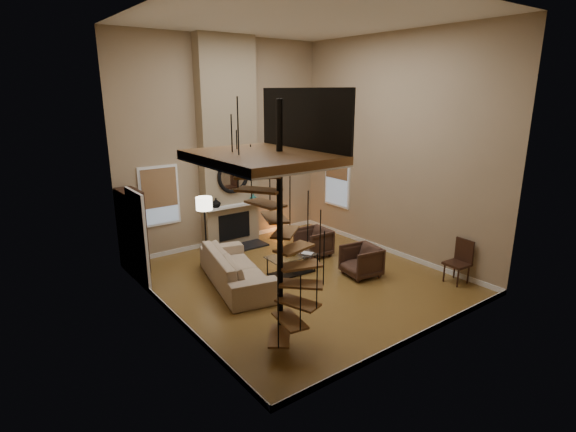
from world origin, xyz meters
TOP-DOWN VIEW (x-y plane):
  - ground at (0.00, 0.00)m, footprint 6.00×6.50m
  - back_wall at (0.00, 3.25)m, footprint 6.00×0.02m
  - front_wall at (0.00, -3.25)m, footprint 6.00×0.02m
  - left_wall at (-3.00, 0.00)m, footprint 0.02×6.50m
  - right_wall at (3.00, 0.00)m, footprint 0.02×6.50m
  - ceiling at (0.00, 0.00)m, footprint 6.00×6.50m
  - baseboard_back at (0.00, 3.24)m, footprint 6.00×0.02m
  - baseboard_front at (0.00, -3.24)m, footprint 6.00×0.02m
  - baseboard_left at (-2.99, 0.00)m, footprint 0.02×6.50m
  - baseboard_right at (2.99, 0.00)m, footprint 0.02×6.50m
  - chimney_breast at (0.00, 3.06)m, footprint 1.60×0.38m
  - hearth at (0.00, 2.57)m, footprint 1.50×0.60m
  - firebox at (0.00, 2.86)m, footprint 0.95×0.02m
  - mantel at (0.00, 2.78)m, footprint 1.70×0.18m
  - mirror_frame at (0.00, 2.84)m, footprint 0.94×0.10m
  - mirror_disc at (0.00, 2.85)m, footprint 0.80×0.01m
  - vase_left at (-0.55, 2.82)m, footprint 0.24×0.24m
  - vase_right at (0.60, 2.82)m, footprint 0.20×0.20m
  - window_back at (-1.90, 3.22)m, footprint 1.02×0.06m
  - window_right at (2.97, 2.00)m, footprint 0.06×1.02m
  - entry_door at (-2.95, 1.80)m, footprint 0.10×1.05m
  - loft at (-2.04, -1.80)m, footprint 1.70×2.20m
  - spiral_stair at (-1.78, -1.79)m, footprint 1.47×1.47m
  - hutch at (-2.78, 2.79)m, footprint 0.42×0.89m
  - sofa at (-1.28, 0.59)m, footprint 1.57×2.77m
  - armchair_near at (1.32, 0.96)m, footprint 0.84×0.82m
  - armchair_far at (1.36, -0.71)m, footprint 0.89×0.88m
  - coffee_table at (0.06, 0.35)m, footprint 1.19×0.65m
  - bowl at (0.06, 0.40)m, footprint 0.39×0.39m
  - book at (0.41, 0.20)m, footprint 0.29×0.31m
  - floor_lamp at (-1.27, 2.04)m, footprint 0.39×0.39m
  - accent_lamp at (1.60, 2.98)m, footprint 0.15×0.15m
  - side_chair at (2.79, -2.25)m, footprint 0.50×0.50m

SIDE VIEW (x-z plane):
  - ground at x=0.00m, z-range -0.01..0.00m
  - hearth at x=0.00m, z-range 0.00..0.04m
  - baseboard_back at x=0.00m, z-range 0.00..0.12m
  - baseboard_front at x=0.00m, z-range 0.00..0.12m
  - baseboard_left at x=-2.99m, z-range 0.00..0.12m
  - baseboard_right at x=2.99m, z-range 0.00..0.12m
  - accent_lamp at x=1.60m, z-range -0.02..0.52m
  - coffee_table at x=0.06m, z-range 0.06..0.51m
  - armchair_near at x=1.32m, z-range -0.01..0.72m
  - armchair_far at x=1.36m, z-range 0.00..0.71m
  - sofa at x=-1.28m, z-range 0.01..0.78m
  - book at x=0.41m, z-range 0.45..0.48m
  - bowl at x=0.06m, z-range 0.45..0.55m
  - side_chair at x=2.79m, z-range 0.03..1.02m
  - firebox at x=0.00m, z-range 0.19..0.91m
  - hutch at x=-2.78m, z-range -0.04..1.94m
  - entry_door at x=-2.95m, z-range -0.03..2.13m
  - mantel at x=0.00m, z-range 1.12..1.18m
  - vase_right at x=0.60m, z-range 1.18..1.39m
  - vase_left at x=-0.55m, z-range 1.18..1.43m
  - floor_lamp at x=-1.27m, z-range 0.56..2.27m
  - window_back at x=-1.90m, z-range 0.86..2.38m
  - window_right at x=2.97m, z-range 0.87..2.39m
  - spiral_stair at x=-1.78m, z-range -0.25..3.81m
  - mirror_frame at x=0.00m, z-range 1.48..2.42m
  - mirror_disc at x=0.00m, z-range 1.55..2.35m
  - back_wall at x=0.00m, z-range 0.00..5.50m
  - front_wall at x=0.00m, z-range 0.00..5.50m
  - left_wall at x=-3.00m, z-range 0.00..5.50m
  - right_wall at x=3.00m, z-range 0.00..5.50m
  - chimney_breast at x=0.00m, z-range 0.00..5.50m
  - loft at x=-2.04m, z-range 2.69..3.78m
  - ceiling at x=0.00m, z-range 5.49..5.50m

